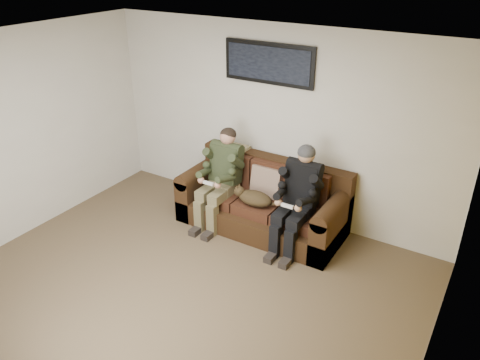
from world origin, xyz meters
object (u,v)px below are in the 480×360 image
Objects in this scene: sofa at (264,203)px; person_left at (221,172)px; framed_poster at (269,63)px; cat at (254,198)px; person_right at (298,193)px.

person_left is (-0.56, -0.18, 0.39)m from sofa.
framed_poster reaches higher than person_left.
cat is (0.55, -0.08, -0.19)m from person_left.
sofa is 0.71m from person_left.
person_left is at bearing -162.00° from sofa.
person_left is 1.12m from person_right.
cat is 0.53× the size of framed_poster.
framed_poster is (-0.20, 0.39, 1.76)m from sofa.
sofa reaches higher than cat.
cat is (-0.01, -0.27, 0.20)m from sofa.
person_right is (1.12, 0.00, 0.00)m from person_left.
sofa is 1.82m from framed_poster.
person_right is 1.98× the size of cat.
person_left is 0.99× the size of person_right.
person_right is at bearing 8.28° from cat.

